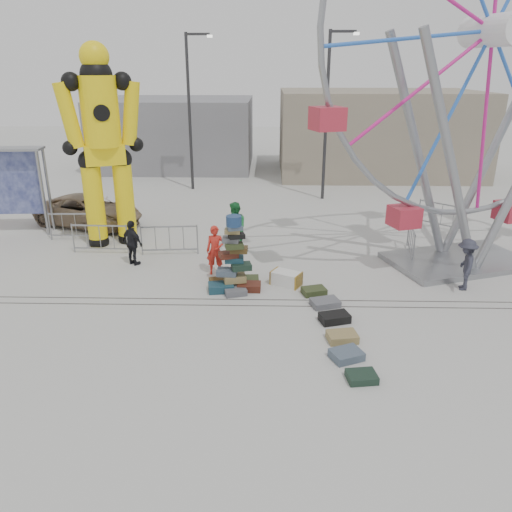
{
  "coord_description": "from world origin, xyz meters",
  "views": [
    {
      "loc": [
        0.18,
        -12.2,
        6.43
      ],
      "look_at": [
        -0.15,
        1.35,
        1.24
      ],
      "focal_mm": 35.0,
      "sensor_mm": 36.0,
      "label": 1
    }
  ],
  "objects_px": {
    "suitcase_tower": "(234,269)",
    "pedestrian_grey": "(466,264)",
    "lamp_post_left": "(191,105)",
    "pedestrian_green": "(235,228)",
    "steamer_trunk": "(286,278)",
    "pedestrian_black": "(133,243)",
    "barricade_dummy_b": "(100,239)",
    "lamp_post_right": "(329,108)",
    "ferris_wheel": "(487,65)",
    "crash_test_dummy": "(103,140)",
    "barricade_dummy_c": "(170,240)",
    "pedestrian_red": "(215,250)",
    "barricade_wheel_back": "(442,216)",
    "barricade_dummy_a": "(76,226)",
    "barricade_wheel_front": "(411,240)",
    "parked_suv": "(89,211)"
  },
  "relations": [
    {
      "from": "barricade_dummy_a",
      "to": "suitcase_tower",
      "type": "bearing_deg",
      "value": -36.4
    },
    {
      "from": "barricade_wheel_front",
      "to": "pedestrian_grey",
      "type": "height_order",
      "value": "pedestrian_grey"
    },
    {
      "from": "suitcase_tower",
      "to": "steamer_trunk",
      "type": "relative_size",
      "value": 2.57
    },
    {
      "from": "crash_test_dummy",
      "to": "pedestrian_black",
      "type": "xyz_separation_m",
      "value": [
        1.34,
        -2.17,
        -3.14
      ]
    },
    {
      "from": "ferris_wheel",
      "to": "pedestrian_black",
      "type": "relative_size",
      "value": 8.3
    },
    {
      "from": "crash_test_dummy",
      "to": "parked_suv",
      "type": "bearing_deg",
      "value": 104.51
    },
    {
      "from": "lamp_post_left",
      "to": "pedestrian_grey",
      "type": "height_order",
      "value": "lamp_post_left"
    },
    {
      "from": "pedestrian_green",
      "to": "barricade_dummy_b",
      "type": "bearing_deg",
      "value": -118.58
    },
    {
      "from": "lamp_post_right",
      "to": "barricade_dummy_b",
      "type": "xyz_separation_m",
      "value": [
        -8.99,
        -8.23,
        -3.93
      ]
    },
    {
      "from": "barricade_dummy_b",
      "to": "pedestrian_grey",
      "type": "bearing_deg",
      "value": -11.5
    },
    {
      "from": "lamp_post_left",
      "to": "pedestrian_black",
      "type": "bearing_deg",
      "value": -92.54
    },
    {
      "from": "steamer_trunk",
      "to": "barricade_dummy_a",
      "type": "height_order",
      "value": "barricade_dummy_a"
    },
    {
      "from": "lamp_post_left",
      "to": "pedestrian_green",
      "type": "bearing_deg",
      "value": -73.68
    },
    {
      "from": "steamer_trunk",
      "to": "pedestrian_black",
      "type": "bearing_deg",
      "value": -168.1
    },
    {
      "from": "lamp_post_right",
      "to": "crash_test_dummy",
      "type": "xyz_separation_m",
      "value": [
        -8.84,
        -7.15,
        -0.55
      ]
    },
    {
      "from": "barricade_dummy_c",
      "to": "ferris_wheel",
      "type": "bearing_deg",
      "value": -8.61
    },
    {
      "from": "lamp_post_left",
      "to": "steamer_trunk",
      "type": "relative_size",
      "value": 8.84
    },
    {
      "from": "barricade_dummy_a",
      "to": "ferris_wheel",
      "type": "bearing_deg",
      "value": -10.94
    },
    {
      "from": "barricade_dummy_b",
      "to": "barricade_dummy_a",
      "type": "bearing_deg",
      "value": 135.89
    },
    {
      "from": "lamp_post_left",
      "to": "barricade_wheel_back",
      "type": "bearing_deg",
      "value": -31.49
    },
    {
      "from": "pedestrian_black",
      "to": "steamer_trunk",
      "type": "bearing_deg",
      "value": -162.29
    },
    {
      "from": "suitcase_tower",
      "to": "barricade_dummy_a",
      "type": "height_order",
      "value": "suitcase_tower"
    },
    {
      "from": "pedestrian_green",
      "to": "barricade_wheel_back",
      "type": "bearing_deg",
      "value": 77.93
    },
    {
      "from": "barricade_dummy_a",
      "to": "barricade_wheel_back",
      "type": "distance_m",
      "value": 14.89
    },
    {
      "from": "pedestrian_red",
      "to": "parked_suv",
      "type": "distance_m",
      "value": 7.88
    },
    {
      "from": "lamp_post_left",
      "to": "barricade_dummy_b",
      "type": "height_order",
      "value": "lamp_post_left"
    },
    {
      "from": "pedestrian_green",
      "to": "parked_suv",
      "type": "xyz_separation_m",
      "value": [
        -6.46,
        3.09,
        -0.28
      ]
    },
    {
      "from": "lamp_post_right",
      "to": "barricade_dummy_c",
      "type": "bearing_deg",
      "value": -127.82
    },
    {
      "from": "barricade_dummy_b",
      "to": "pedestrian_green",
      "type": "distance_m",
      "value": 4.93
    },
    {
      "from": "barricade_dummy_b",
      "to": "barricade_wheel_back",
      "type": "relative_size",
      "value": 1.0
    },
    {
      "from": "pedestrian_green",
      "to": "suitcase_tower",
      "type": "bearing_deg",
      "value": -28.72
    },
    {
      "from": "crash_test_dummy",
      "to": "barricade_wheel_back",
      "type": "height_order",
      "value": "crash_test_dummy"
    },
    {
      "from": "ferris_wheel",
      "to": "steamer_trunk",
      "type": "xyz_separation_m",
      "value": [
        -5.99,
        -1.94,
        -6.23
      ]
    },
    {
      "from": "lamp_post_left",
      "to": "ferris_wheel",
      "type": "distance_m",
      "value": 15.42
    },
    {
      "from": "steamer_trunk",
      "to": "pedestrian_green",
      "type": "xyz_separation_m",
      "value": [
        -1.77,
        2.93,
        0.72
      ]
    },
    {
      "from": "crash_test_dummy",
      "to": "barricade_dummy_b",
      "type": "relative_size",
      "value": 3.73
    },
    {
      "from": "suitcase_tower",
      "to": "ferris_wheel",
      "type": "relative_size",
      "value": 0.18
    },
    {
      "from": "barricade_wheel_back",
      "to": "pedestrian_green",
      "type": "xyz_separation_m",
      "value": [
        -8.45,
        -3.0,
        0.38
      ]
    },
    {
      "from": "pedestrian_red",
      "to": "pedestrian_grey",
      "type": "height_order",
      "value": "pedestrian_red"
    },
    {
      "from": "barricade_dummy_c",
      "to": "barricade_dummy_a",
      "type": "bearing_deg",
      "value": 153.81
    },
    {
      "from": "lamp_post_left",
      "to": "barricade_wheel_front",
      "type": "bearing_deg",
      "value": -47.59
    },
    {
      "from": "pedestrian_grey",
      "to": "suitcase_tower",
      "type": "bearing_deg",
      "value": -75.08
    },
    {
      "from": "ferris_wheel",
      "to": "steamer_trunk",
      "type": "height_order",
      "value": "ferris_wheel"
    },
    {
      "from": "barricade_wheel_back",
      "to": "suitcase_tower",
      "type": "bearing_deg",
      "value": -101.06
    },
    {
      "from": "lamp_post_right",
      "to": "barricade_wheel_front",
      "type": "height_order",
      "value": "lamp_post_right"
    },
    {
      "from": "barricade_wheel_front",
      "to": "pedestrian_green",
      "type": "height_order",
      "value": "pedestrian_green"
    },
    {
      "from": "barricade_dummy_b",
      "to": "pedestrian_red",
      "type": "bearing_deg",
      "value": -20.86
    },
    {
      "from": "suitcase_tower",
      "to": "pedestrian_grey",
      "type": "height_order",
      "value": "suitcase_tower"
    },
    {
      "from": "suitcase_tower",
      "to": "barricade_wheel_front",
      "type": "height_order",
      "value": "suitcase_tower"
    },
    {
      "from": "suitcase_tower",
      "to": "barricade_dummy_a",
      "type": "distance_m",
      "value": 7.87
    }
  ]
}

